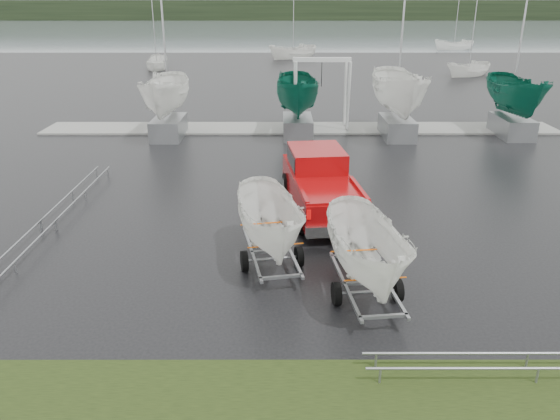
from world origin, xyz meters
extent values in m
plane|color=black|center=(0.00, 0.00, 0.00)|extent=(120.00, 120.00, 0.00)
plane|color=slate|center=(0.00, 100.00, -0.01)|extent=(300.00, 300.00, 0.00)
cube|color=gray|center=(0.00, 13.00, 0.05)|extent=(30.00, 3.00, 0.12)
cube|color=black|center=(0.00, 170.00, 3.00)|extent=(300.00, 8.00, 6.00)
cube|color=#4C5651|center=(0.00, 178.00, 5.00)|extent=(300.00, 6.00, 10.00)
cube|color=#97080A|center=(0.27, -0.15, 0.84)|extent=(2.76, 6.26, 0.99)
cube|color=#97080A|center=(0.15, 0.94, 1.62)|extent=(2.19, 2.61, 0.89)
cube|color=black|center=(0.15, 0.94, 1.67)|extent=(2.19, 2.35, 0.57)
cube|color=silver|center=(0.62, -3.22, 0.52)|extent=(2.12, 0.42, 0.37)
cylinder|color=black|center=(-0.94, 1.71, 0.42)|extent=(0.41, 0.87, 0.84)
cylinder|color=black|center=(1.04, 1.93, 0.42)|extent=(0.41, 0.87, 0.84)
cylinder|color=black|center=(-0.49, -2.24, 0.42)|extent=(0.41, 0.87, 0.84)
cylinder|color=black|center=(1.48, -2.02, 0.42)|extent=(0.41, 0.87, 0.84)
cube|color=gray|center=(0.43, -6.46, 0.45)|extent=(0.49, 3.59, 0.08)
cube|color=gray|center=(1.53, -6.34, 0.45)|extent=(0.49, 3.59, 0.08)
cylinder|color=gray|center=(1.00, -6.60, 0.30)|extent=(1.60, 0.26, 0.08)
cylinder|color=black|center=(0.21, -6.69, 0.30)|extent=(0.25, 0.62, 0.60)
cylinder|color=black|center=(1.80, -6.51, 0.30)|extent=(0.25, 0.62, 0.60)
imported|color=white|center=(0.98, -6.40, 2.78)|extent=(1.91, 1.95, 4.58)
cube|color=#FF6608|center=(0.89, -5.60, 1.00)|extent=(1.54, 0.22, 0.03)
cube|color=#FF6608|center=(1.07, -7.19, 1.00)|extent=(1.54, 0.22, 0.03)
cube|color=gray|center=(-2.04, -4.61, 0.45)|extent=(0.75, 3.55, 0.08)
cube|color=gray|center=(-0.96, -4.41, 0.45)|extent=(0.75, 3.55, 0.08)
cylinder|color=gray|center=(-1.46, -4.71, 0.30)|extent=(1.59, 0.38, 0.08)
cylinder|color=black|center=(-2.25, -4.86, 0.30)|extent=(0.29, 0.62, 0.60)
cylinder|color=black|center=(-0.67, -4.56, 0.30)|extent=(0.29, 0.62, 0.60)
imported|color=white|center=(-1.50, -4.51, 2.76)|extent=(2.00, 2.04, 4.54)
cube|color=#FF6608|center=(-1.65, -3.73, 1.00)|extent=(1.53, 0.33, 0.03)
cube|color=#FF6608|center=(-1.35, -5.30, 1.00)|extent=(1.53, 0.33, 0.03)
cylinder|color=silver|center=(-0.33, 12.20, 2.00)|extent=(0.16, 0.58, 3.99)
cylinder|color=silver|center=(-0.33, 13.80, 2.00)|extent=(0.16, 0.58, 3.99)
cylinder|color=silver|center=(2.67, 12.20, 2.00)|extent=(0.16, 0.58, 3.99)
cylinder|color=silver|center=(2.67, 13.80, 2.00)|extent=(0.16, 0.58, 3.99)
cube|color=silver|center=(1.17, 13.00, 4.00)|extent=(3.30, 0.25, 0.25)
cube|color=gray|center=(-7.39, 11.00, 0.55)|extent=(1.60, 3.20, 1.10)
imported|color=white|center=(-7.39, 11.00, 4.21)|extent=(2.34, 2.40, 6.21)
cylinder|color=#B2B2B7|center=(-7.39, 11.50, 7.00)|extent=(0.10, 0.10, 7.00)
cube|color=gray|center=(-0.23, 11.20, 0.55)|extent=(1.60, 3.20, 1.10)
imported|color=#0C5641|center=(-0.23, 11.20, 4.21)|extent=(2.34, 2.40, 6.21)
cube|color=gray|center=(5.27, 11.00, 0.55)|extent=(1.60, 3.20, 1.10)
imported|color=white|center=(5.27, 11.00, 4.58)|extent=(2.62, 2.69, 6.96)
cube|color=gray|center=(11.76, 11.30, 0.55)|extent=(1.60, 3.20, 1.10)
imported|color=#0C5641|center=(11.76, 11.30, 4.13)|extent=(2.28, 2.34, 6.07)
cylinder|color=#B2B2B7|center=(11.76, 11.80, 6.95)|extent=(0.10, 0.10, 7.00)
cylinder|color=gray|center=(-8.75, 1.00, 0.35)|extent=(0.06, 6.50, 0.06)
cylinder|color=gray|center=(-9.25, 1.00, 0.35)|extent=(0.06, 6.50, 0.06)
cylinder|color=gray|center=(-8.75, -5.00, 0.35)|extent=(0.06, 6.50, 0.06)
cylinder|color=gray|center=(4.00, -9.75, 0.35)|extent=(7.00, 0.06, 0.06)
cylinder|color=gray|center=(4.00, -9.25, 0.35)|extent=(7.00, 0.06, 0.06)
imported|color=white|center=(-14.44, 41.43, 0.00)|extent=(2.26, 2.31, 5.56)
cylinder|color=#B2B2B7|center=(-14.44, 41.43, 4.00)|extent=(0.08, 0.08, 8.00)
imported|color=white|center=(0.48, 52.22, 0.00)|extent=(3.88, 3.87, 7.27)
cylinder|color=#B2B2B7|center=(0.48, 52.22, 4.00)|extent=(0.08, 0.08, 8.00)
imported|color=white|center=(17.38, 36.11, 0.00)|extent=(3.12, 3.11, 5.88)
cylinder|color=#B2B2B7|center=(17.38, 36.11, 4.00)|extent=(0.08, 0.08, 8.00)
imported|color=white|center=(24.34, 64.27, 0.00)|extent=(2.66, 2.60, 6.08)
cylinder|color=#B2B2B7|center=(24.34, 64.27, 4.00)|extent=(0.08, 0.08, 8.00)
camera|label=1|loc=(-1.24, -18.82, 7.36)|focal=35.00mm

